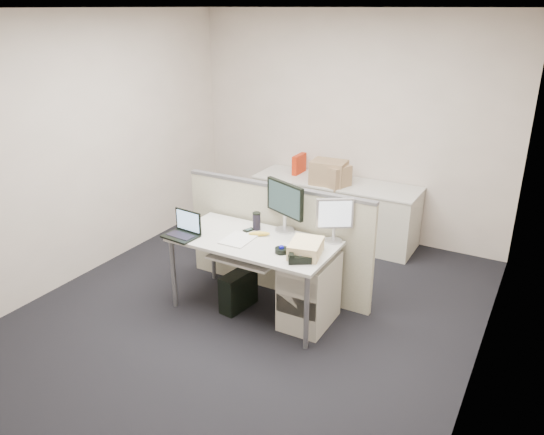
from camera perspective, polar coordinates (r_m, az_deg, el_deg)
The scene contains 29 objects.
floor at distance 5.19m, azimuth -1.87°, elevation -9.83°, with size 4.00×4.50×0.01m, color black.
ceiling at distance 4.42m, azimuth -2.32°, elevation 21.60°, with size 4.00×4.50×0.01m, color white.
wall_back at distance 6.59m, azimuth 8.23°, elevation 9.64°, with size 4.00×0.02×2.70m, color beige.
wall_front at distance 3.07m, azimuth -24.43°, elevation -6.69°, with size 4.00×0.02×2.70m, color beige.
wall_left at distance 5.88m, azimuth -19.15°, elevation 7.18°, with size 0.02×4.50×2.70m, color beige.
wall_right at distance 4.02m, azimuth 23.13°, elevation 0.14°, with size 0.02×4.50×2.70m, color beige.
desk at distance 4.87m, azimuth -1.96°, elevation -3.11°, with size 1.50×0.75×0.73m.
keyboard_tray at distance 4.75m, azimuth -3.08°, elevation -4.39°, with size 0.62×0.32×0.02m, color #AEACA2.
drawer_pedestal at distance 4.83m, azimuth 4.05°, elevation -7.87°, with size 0.40×0.55×0.65m, color beige.
cubicle_partition at distance 5.27m, azimuth 0.55°, elevation -2.45°, with size 2.00×0.06×1.10m, color beige.
back_counter at distance 6.58m, azimuth 6.75°, elevation 0.70°, with size 2.00×0.60×0.72m, color beige.
monitor_main at distance 4.94m, azimuth 1.40°, elevation 1.14°, with size 0.48×0.19×0.48m, color black.
monitor_small at distance 4.76m, azimuth 6.73°, elevation -0.34°, with size 0.33×0.17×0.41m, color #B7B7BC.
laptop at distance 4.92m, azimuth -9.88°, elevation -0.88°, with size 0.31×0.23×0.23m, color black.
trackball at distance 4.58m, azimuth 1.02°, elevation -3.56°, with size 0.11×0.11×0.04m, color black.
desk_phone at distance 4.45m, azimuth 2.97°, elevation -4.30°, with size 0.19×0.16×0.06m, color black.
paper_stack at distance 4.84m, azimuth -3.68°, elevation -2.38°, with size 0.24×0.31×0.01m, color silver.
sticky_pad at distance 4.86m, azimuth -2.48°, elevation -2.22°, with size 0.07×0.07×0.01m, color #F1F33D.
travel_mug at distance 5.03m, azimuth -1.67°, elevation -0.45°, with size 0.08×0.08×0.16m, color black.
banana at distance 4.91m, azimuth -1.37°, elevation -1.75°, with size 0.20×0.05×0.04m, color yellow.
cellphone at distance 5.03m, azimuth -2.53°, elevation -1.35°, with size 0.05×0.10×0.01m, color black.
manila_folders at distance 4.54m, azimuth 3.66°, elevation -3.31°, with size 0.26×0.33×0.12m, color beige.
keyboard at distance 4.75m, azimuth -2.31°, elevation -4.10°, with size 0.40×0.14×0.02m, color black.
pc_tower_desk at distance 5.12m, azimuth -3.64°, elevation -7.82°, with size 0.16×0.40×0.37m, color black.
pc_tower_spare_dark at distance 7.15m, azimuth -0.75°, elevation 1.40°, with size 0.19×0.48×0.44m, color black.
pc_tower_spare_silver at distance 7.28m, azimuth -2.46°, elevation 1.54°, with size 0.17×0.42×0.39m, color #B7B7BC.
cardboard_box_left at distance 6.33m, azimuth 6.12°, elevation 4.75°, with size 0.40×0.30×0.30m, color #9B7C53.
cardboard_box_right at distance 6.32m, azimuth 6.53°, elevation 4.53°, with size 0.37×0.29×0.27m, color #9B7C53.
red_binder at distance 6.73m, azimuth 2.93°, elevation 5.70°, with size 0.07×0.28×0.26m, color #B4250A.
Camera 1 is at (2.30, -3.77, 2.72)m, focal length 35.00 mm.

